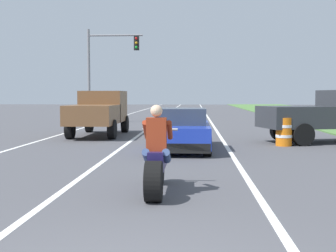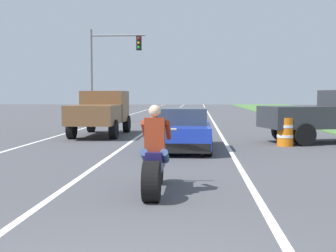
% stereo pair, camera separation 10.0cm
% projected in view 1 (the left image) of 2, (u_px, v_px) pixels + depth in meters
% --- Properties ---
extents(lane_stripe_left_solid, '(0.14, 120.00, 0.01)m').
position_uv_depth(lane_stripe_left_solid, '(82.00, 128.00, 24.00)').
color(lane_stripe_left_solid, white).
rests_on(lane_stripe_left_solid, ground).
extents(lane_stripe_right_solid, '(0.14, 120.00, 0.01)m').
position_uv_depth(lane_stripe_right_solid, '(215.00, 129.00, 23.58)').
color(lane_stripe_right_solid, white).
rests_on(lane_stripe_right_solid, ground).
extents(lane_stripe_centre_dashed, '(0.14, 120.00, 0.01)m').
position_uv_depth(lane_stripe_centre_dashed, '(148.00, 128.00, 23.79)').
color(lane_stripe_centre_dashed, white).
rests_on(lane_stripe_centre_dashed, ground).
extents(motorcycle_with_rider, '(0.70, 2.21, 1.62)m').
position_uv_depth(motorcycle_with_rider, '(157.00, 162.00, 8.01)').
color(motorcycle_with_rider, black).
rests_on(motorcycle_with_rider, ground).
extents(sports_car_blue, '(1.84, 4.30, 1.37)m').
position_uv_depth(sports_car_blue, '(182.00, 131.00, 14.53)').
color(sports_car_blue, '#1E38B2').
rests_on(sports_car_blue, ground).
extents(pickup_truck_left_lane_brown, '(2.02, 4.80, 1.98)m').
position_uv_depth(pickup_truck_left_lane_brown, '(99.00, 111.00, 19.59)').
color(pickup_truck_left_lane_brown, brown).
rests_on(pickup_truck_left_lane_brown, ground).
extents(pickup_truck_right_shoulder_dark_grey, '(5.14, 3.14, 1.98)m').
position_uv_depth(pickup_truck_right_shoulder_dark_grey, '(331.00, 113.00, 16.74)').
color(pickup_truck_right_shoulder_dark_grey, '#2D3035').
rests_on(pickup_truck_right_shoulder_dark_grey, ground).
extents(traffic_light_mast_near, '(3.60, 0.34, 6.00)m').
position_uv_depth(traffic_light_mast_near, '(105.00, 62.00, 28.43)').
color(traffic_light_mast_near, gray).
rests_on(traffic_light_mast_near, ground).
extents(construction_barrel_nearest, '(0.58, 0.58, 1.00)m').
position_uv_depth(construction_barrel_nearest, '(284.00, 132.00, 15.62)').
color(construction_barrel_nearest, orange).
rests_on(construction_barrel_nearest, ground).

